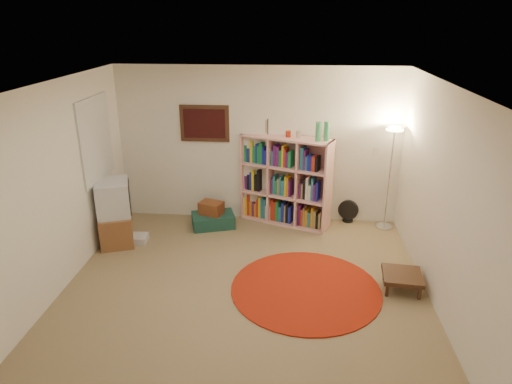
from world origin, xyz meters
TOP-DOWN VIEW (x-y plane):
  - room at (-0.05, 0.05)m, footprint 4.54×4.54m
  - bookshelf at (0.44, 2.13)m, footprint 1.49×0.91m
  - floor_lamp at (2.05, 2.03)m, footprint 0.32×0.32m
  - floor_fan at (1.49, 2.20)m, footprint 0.33×0.22m
  - tv_stand at (-2.04, 1.19)m, footprint 0.66×0.78m
  - dvd_box at (-1.75, 1.21)m, footprint 0.33×0.28m
  - suitcase at (-0.70, 1.84)m, footprint 0.76×0.60m
  - wicker_basket at (-0.72, 1.85)m, footprint 0.42×0.36m
  - paper_towel at (0.18, 2.14)m, footprint 0.14×0.14m
  - red_rug at (0.76, 0.13)m, footprint 1.87×1.87m
  - side_table at (1.95, 0.23)m, footprint 0.52×0.52m

SIDE VIEW (x-z plane):
  - red_rug at x=0.76m, z-range 0.00..0.02m
  - dvd_box at x=-1.75m, z-range 0.00..0.10m
  - suitcase at x=-0.70m, z-range 0.00..0.21m
  - paper_towel at x=0.18m, z-range 0.00..0.27m
  - side_table at x=1.95m, z-range 0.07..0.29m
  - floor_fan at x=1.49m, z-range 0.00..0.38m
  - wicker_basket at x=-0.72m, z-range 0.21..0.42m
  - tv_stand at x=-2.04m, z-range -0.02..0.95m
  - bookshelf at x=0.44m, z-range -0.17..1.56m
  - room at x=-0.05m, z-range -0.01..2.53m
  - floor_lamp at x=2.05m, z-range 0.55..2.21m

